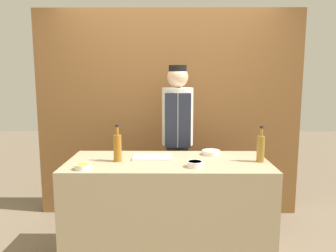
{
  "coord_description": "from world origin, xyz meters",
  "views": [
    {
      "loc": [
        0.02,
        -2.74,
        1.65
      ],
      "look_at": [
        0.0,
        0.15,
        1.21
      ],
      "focal_mm": 35.0,
      "sensor_mm": 36.0,
      "label": 1
    }
  ],
  "objects_px": {
    "sauce_bowl_purple": "(195,164)",
    "chef_center": "(177,140)",
    "sauce_bowl_white": "(211,152)",
    "cutting_board": "(152,157)",
    "bottle_vinegar": "(261,148)",
    "bottle_amber": "(118,147)",
    "sauce_bowl_yellow": "(83,166)"
  },
  "relations": [
    {
      "from": "sauce_bowl_purple",
      "to": "sauce_bowl_yellow",
      "type": "xyz_separation_m",
      "value": [
        -0.88,
        -0.07,
        -0.0
      ]
    },
    {
      "from": "sauce_bowl_yellow",
      "to": "chef_center",
      "type": "distance_m",
      "value": 1.23
    },
    {
      "from": "bottle_vinegar",
      "to": "chef_center",
      "type": "height_order",
      "value": "chef_center"
    },
    {
      "from": "sauce_bowl_purple",
      "to": "sauce_bowl_white",
      "type": "xyz_separation_m",
      "value": [
        0.18,
        0.42,
        -0.0
      ]
    },
    {
      "from": "sauce_bowl_white",
      "to": "bottle_amber",
      "type": "relative_size",
      "value": 0.53
    },
    {
      "from": "bottle_vinegar",
      "to": "chef_center",
      "type": "xyz_separation_m",
      "value": [
        -0.69,
        0.73,
        -0.08
      ]
    },
    {
      "from": "sauce_bowl_yellow",
      "to": "chef_center",
      "type": "bearing_deg",
      "value": 51.65
    },
    {
      "from": "sauce_bowl_purple",
      "to": "sauce_bowl_yellow",
      "type": "bearing_deg",
      "value": -175.26
    },
    {
      "from": "cutting_board",
      "to": "chef_center",
      "type": "distance_m",
      "value": 0.66
    },
    {
      "from": "cutting_board",
      "to": "chef_center",
      "type": "height_order",
      "value": "chef_center"
    },
    {
      "from": "cutting_board",
      "to": "bottle_vinegar",
      "type": "distance_m",
      "value": 0.94
    },
    {
      "from": "sauce_bowl_purple",
      "to": "bottle_amber",
      "type": "relative_size",
      "value": 0.42
    },
    {
      "from": "bottle_vinegar",
      "to": "sauce_bowl_white",
      "type": "bearing_deg",
      "value": 146.71
    },
    {
      "from": "sauce_bowl_yellow",
      "to": "sauce_bowl_purple",
      "type": "bearing_deg",
      "value": 4.74
    },
    {
      "from": "sauce_bowl_yellow",
      "to": "chef_center",
      "type": "height_order",
      "value": "chef_center"
    },
    {
      "from": "bottle_vinegar",
      "to": "bottle_amber",
      "type": "xyz_separation_m",
      "value": [
        -1.21,
        0.01,
        0.0
      ]
    },
    {
      "from": "sauce_bowl_white",
      "to": "bottle_amber",
      "type": "bearing_deg",
      "value": -163.46
    },
    {
      "from": "sauce_bowl_purple",
      "to": "sauce_bowl_white",
      "type": "height_order",
      "value": "sauce_bowl_purple"
    },
    {
      "from": "sauce_bowl_yellow",
      "to": "sauce_bowl_white",
      "type": "height_order",
      "value": "sauce_bowl_yellow"
    },
    {
      "from": "sauce_bowl_white",
      "to": "chef_center",
      "type": "relative_size",
      "value": 0.1
    },
    {
      "from": "chef_center",
      "to": "sauce_bowl_yellow",
      "type": "bearing_deg",
      "value": -128.35
    },
    {
      "from": "sauce_bowl_white",
      "to": "bottle_vinegar",
      "type": "distance_m",
      "value": 0.47
    },
    {
      "from": "sauce_bowl_purple",
      "to": "bottle_vinegar",
      "type": "distance_m",
      "value": 0.6
    },
    {
      "from": "bottle_vinegar",
      "to": "sauce_bowl_purple",
      "type": "bearing_deg",
      "value": -163.86
    },
    {
      "from": "sauce_bowl_purple",
      "to": "chef_center",
      "type": "bearing_deg",
      "value": 97.81
    },
    {
      "from": "cutting_board",
      "to": "bottle_vinegar",
      "type": "height_order",
      "value": "bottle_vinegar"
    },
    {
      "from": "sauce_bowl_purple",
      "to": "cutting_board",
      "type": "height_order",
      "value": "sauce_bowl_purple"
    },
    {
      "from": "bottle_amber",
      "to": "chef_center",
      "type": "relative_size",
      "value": 0.18
    },
    {
      "from": "sauce_bowl_yellow",
      "to": "cutting_board",
      "type": "xyz_separation_m",
      "value": [
        0.53,
        0.35,
        -0.01
      ]
    },
    {
      "from": "sauce_bowl_white",
      "to": "cutting_board",
      "type": "xyz_separation_m",
      "value": [
        -0.54,
        -0.14,
        -0.01
      ]
    },
    {
      "from": "sauce_bowl_yellow",
      "to": "sauce_bowl_white",
      "type": "distance_m",
      "value": 1.17
    },
    {
      "from": "sauce_bowl_white",
      "to": "bottle_vinegar",
      "type": "xyz_separation_m",
      "value": [
        0.39,
        -0.25,
        0.1
      ]
    }
  ]
}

